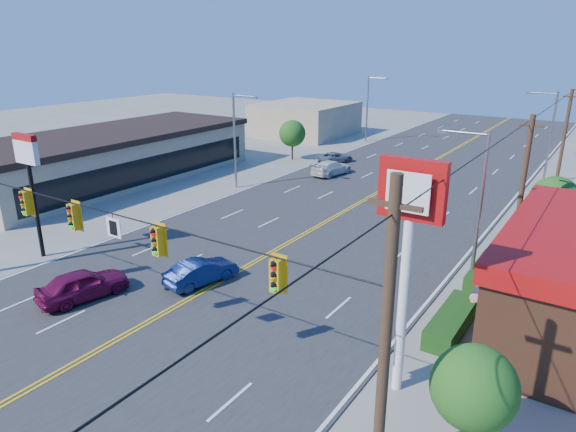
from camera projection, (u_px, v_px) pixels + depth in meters
The scene contains 20 objects.
ground at pixel (109, 345), 21.28m from camera, with size 160.00×160.00×0.00m, color gray.
road at pixel (338, 216), 37.07m from camera, with size 20.00×120.00×0.06m, color #2D2D30.
signal_span at pixel (93, 235), 19.77m from camera, with size 24.32×0.34×9.00m.
kfc_pylon at pixel (409, 232), 16.75m from camera, with size 2.20×0.36×8.50m.
strip_mall at pixel (112, 155), 46.25m from camera, with size 10.40×26.40×4.40m.
pizza_hut_sign at pixel (29, 170), 28.51m from camera, with size 1.90×0.30×6.85m.
streetlight_se at pixel (476, 201), 25.25m from camera, with size 2.55×0.25×8.00m.
streetlight_ne at pixel (549, 133), 44.22m from camera, with size 2.55×0.25×8.00m.
streetlight_sw at pixel (236, 136), 42.84m from camera, with size 2.55×0.25×8.00m.
streetlight_nw at pixel (369, 105), 63.38m from camera, with size 2.55×0.25×8.00m.
utility_pole_near at pixel (521, 193), 27.78m from camera, with size 0.28×0.28×8.40m, color #47301E.
utility_pole_mid at pixel (563, 142), 42.00m from camera, with size 0.28×0.28×8.40m, color #47301E.
tree_kfc_rear at pixel (554, 201), 30.67m from camera, with size 2.94×2.94×4.41m.
tree_kfc_front at pixel (474, 388), 14.75m from camera, with size 2.52×2.52×3.78m.
tree_west at pixel (292, 133), 54.02m from camera, with size 2.80×2.80×4.20m.
bld_west_far at pixel (305, 119), 68.96m from camera, with size 11.00×12.00×4.20m, color tan.
car_magenta at pixel (83, 285), 24.89m from camera, with size 1.74×4.32×1.47m, color maroon.
car_blue at pixel (201, 273), 26.50m from camera, with size 1.36×3.90×1.28m, color navy.
car_white at pixel (331, 168), 48.19m from camera, with size 1.88×4.63×1.34m, color silver.
car_silver at pixel (335, 158), 53.13m from camera, with size 1.80×3.90×1.08m, color #96959A.
Camera 1 is at (16.34, -11.27, 11.95)m, focal length 32.00 mm.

